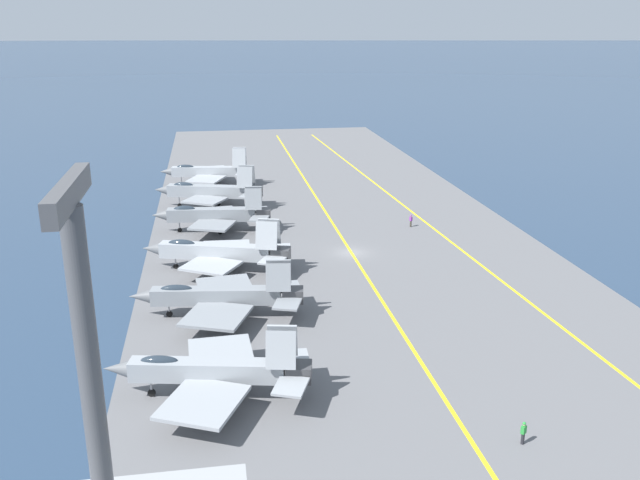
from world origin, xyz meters
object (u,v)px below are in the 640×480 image
at_px(parked_jet_nearest, 213,371).
at_px(parked_jet_sixth, 209,171).
at_px(crew_green_vest, 523,432).
at_px(parked_jet_second, 221,296).
at_px(parked_jet_fourth, 214,215).
at_px(parked_jet_fifth, 210,191).
at_px(crew_purple_vest, 411,220).
at_px(parked_jet_third, 219,251).

bearing_deg(parked_jet_nearest, parked_jet_sixth, -0.21).
bearing_deg(crew_green_vest, parked_jet_nearest, 65.43).
xyz_separation_m(parked_jet_nearest, parked_jet_second, (15.00, -0.97, -0.13)).
height_order(parked_jet_fourth, parked_jet_fifth, parked_jet_fifth).
xyz_separation_m(parked_jet_fourth, crew_green_vest, (-52.89, -20.01, -1.50)).
bearing_deg(crew_purple_vest, parked_jet_second, 134.24).
bearing_deg(parked_jet_fourth, parked_jet_fifth, 1.87).
xyz_separation_m(parked_jet_nearest, parked_jet_fifth, (55.92, -0.33, 0.39)).
height_order(parked_jet_nearest, parked_jet_sixth, parked_jet_sixth).
relative_size(parked_jet_fourth, parked_jet_sixth, 1.00).
distance_m(parked_jet_nearest, parked_jet_fourth, 43.42).
bearing_deg(parked_jet_second, parked_jet_fifth, 0.90).
height_order(parked_jet_nearest, crew_green_vest, parked_jet_nearest).
distance_m(parked_jet_nearest, crew_purple_vest, 49.83).
bearing_deg(parked_jet_third, parked_jet_fifth, 1.41).
relative_size(parked_jet_third, crew_purple_vest, 9.86).
relative_size(parked_jet_fourth, parked_jet_fifth, 0.96).
distance_m(parked_jet_third, parked_jet_sixth, 43.20).
height_order(parked_jet_sixth, crew_purple_vest, parked_jet_sixth).
relative_size(parked_jet_second, parked_jet_fourth, 1.05).
xyz_separation_m(parked_jet_nearest, parked_jet_fourth, (43.41, -0.73, 0.15)).
bearing_deg(parked_jet_sixth, parked_jet_nearest, 179.79).
bearing_deg(parked_jet_fifth, parked_jet_third, -178.59).
xyz_separation_m(parked_jet_second, crew_purple_vest, (26.25, -26.95, -1.20)).
height_order(parked_jet_fifth, parked_jet_sixth, parked_jet_fifth).
bearing_deg(parked_jet_fourth, parked_jet_nearest, 179.03).
distance_m(parked_jet_nearest, parked_jet_sixth, 71.07).
xyz_separation_m(parked_jet_third, parked_jet_fourth, (15.53, 0.28, 0.08)).
bearing_deg(parked_jet_fifth, parked_jet_second, -179.10).
distance_m(parked_jet_third, parked_jet_fifth, 28.05).
xyz_separation_m(parked_jet_second, parked_jet_sixth, (56.07, 0.71, 0.36)).
xyz_separation_m(parked_jet_nearest, parked_jet_sixth, (71.07, -0.26, 0.24)).
distance_m(parked_jet_fifth, crew_purple_vest, 31.30).
height_order(parked_jet_third, parked_jet_fifth, parked_jet_fifth).
bearing_deg(parked_jet_sixth, parked_jet_third, -179.00).
xyz_separation_m(crew_purple_vest, crew_green_vest, (-50.74, 7.18, -0.03)).
height_order(parked_jet_second, crew_green_vest, parked_jet_second).
bearing_deg(parked_jet_second, parked_jet_nearest, 176.31).
bearing_deg(parked_jet_second, parked_jet_third, -0.21).
relative_size(parked_jet_fifth, crew_green_vest, 9.86).
distance_m(parked_jet_fourth, crew_purple_vest, 27.31).
distance_m(parked_jet_second, parked_jet_sixth, 56.08).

